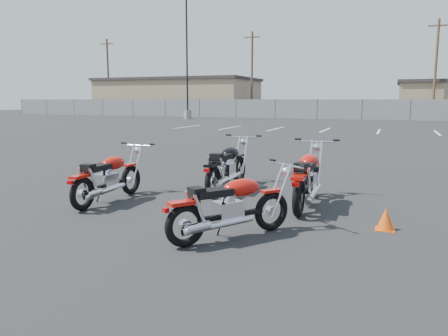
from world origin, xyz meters
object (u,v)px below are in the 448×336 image
(motorcycle_second_black, at_px, (227,167))
(motorcycle_rear_red, at_px, (231,206))
(motorcycle_front_red, at_px, (108,177))
(motorcycle_third_red, at_px, (308,178))

(motorcycle_second_black, bearing_deg, motorcycle_rear_red, -68.15)
(motorcycle_front_red, bearing_deg, motorcycle_second_black, 47.47)
(motorcycle_front_red, height_order, motorcycle_second_black, motorcycle_second_black)
(motorcycle_second_black, height_order, motorcycle_rear_red, motorcycle_second_black)
(motorcycle_second_black, xyz_separation_m, motorcycle_rear_red, (1.15, -2.87, -0.04))
(motorcycle_third_red, distance_m, motorcycle_rear_red, 2.20)
(motorcycle_second_black, height_order, motorcycle_third_red, motorcycle_third_red)
(motorcycle_front_red, relative_size, motorcycle_third_red, 0.91)
(motorcycle_third_red, bearing_deg, motorcycle_second_black, 156.74)
(motorcycle_front_red, relative_size, motorcycle_rear_red, 1.13)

